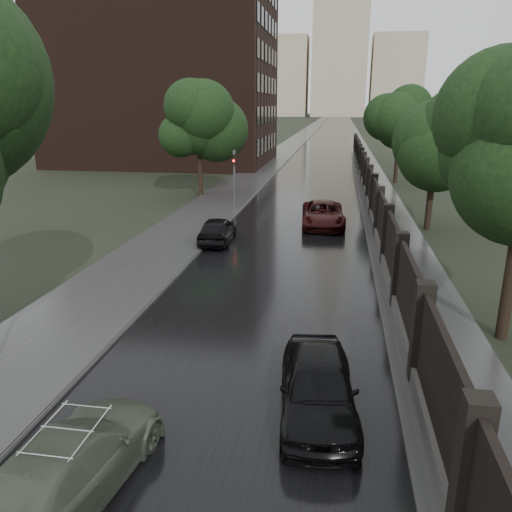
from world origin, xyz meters
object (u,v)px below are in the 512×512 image
(car_right_far, at_px, (323,214))
(hatchback_left, at_px, (218,230))
(tree_right_b, at_px, (436,140))
(car_right_near, at_px, (318,386))
(volga_sedan, at_px, (72,463))
(tree_left_far, at_px, (199,127))
(tree_right_c, at_px, (399,126))
(traffic_light, at_px, (234,175))

(car_right_far, bearing_deg, hatchback_left, -143.53)
(tree_right_b, relative_size, car_right_near, 1.66)
(volga_sedan, height_order, hatchback_left, hatchback_left)
(volga_sedan, relative_size, car_right_far, 0.88)
(hatchback_left, bearing_deg, tree_left_far, -73.91)
(tree_right_b, bearing_deg, tree_left_far, 152.70)
(hatchback_left, distance_m, car_right_far, 6.83)
(volga_sedan, bearing_deg, hatchback_left, -78.15)
(tree_left_far, bearing_deg, hatchback_left, -70.90)
(tree_right_b, height_order, car_right_near, tree_right_b)
(volga_sedan, bearing_deg, car_right_far, -92.76)
(tree_right_c, relative_size, car_right_near, 1.66)
(volga_sedan, bearing_deg, tree_right_b, -106.66)
(traffic_light, height_order, car_right_far, traffic_light)
(hatchback_left, distance_m, car_right_near, 15.25)
(volga_sedan, xyz_separation_m, car_right_near, (4.25, 3.17, 0.06))
(tree_left_far, bearing_deg, car_right_near, -69.30)
(tree_right_c, xyz_separation_m, car_right_near, (-5.36, -36.84, -4.23))
(tree_right_c, distance_m, car_right_far, 19.67)
(tree_left_far, xyz_separation_m, traffic_light, (3.70, -5.01, -2.84))
(volga_sedan, xyz_separation_m, car_right_far, (3.71, 21.73, 0.06))
(traffic_light, xyz_separation_m, car_right_far, (5.90, -3.27, -1.68))
(tree_right_b, xyz_separation_m, volga_sedan, (-9.61, -22.00, -4.29))
(volga_sedan, relative_size, car_right_near, 1.07)
(tree_right_c, bearing_deg, tree_right_b, -90.00)
(tree_right_c, height_order, traffic_light, tree_right_c)
(tree_left_far, relative_size, volga_sedan, 1.63)
(traffic_light, bearing_deg, tree_left_far, 126.47)
(tree_right_b, relative_size, tree_right_c, 1.00)
(tree_right_c, xyz_separation_m, hatchback_left, (-11.10, -22.71, -4.28))
(tree_right_c, relative_size, traffic_light, 1.75)
(traffic_light, distance_m, hatchback_left, 7.93)
(volga_sedan, relative_size, hatchback_left, 1.15)
(tree_right_b, distance_m, hatchback_left, 12.79)
(tree_left_far, relative_size, tree_right_b, 1.05)
(tree_right_c, xyz_separation_m, volga_sedan, (-9.61, -40.00, -4.29))
(tree_right_b, height_order, volga_sedan, tree_right_b)
(tree_right_b, height_order, hatchback_left, tree_right_b)
(tree_right_b, bearing_deg, traffic_light, 165.76)
(tree_left_far, distance_m, car_right_far, 13.46)
(tree_right_b, xyz_separation_m, tree_right_c, (0.00, 18.00, 0.00))
(tree_right_b, distance_m, car_right_near, 20.04)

